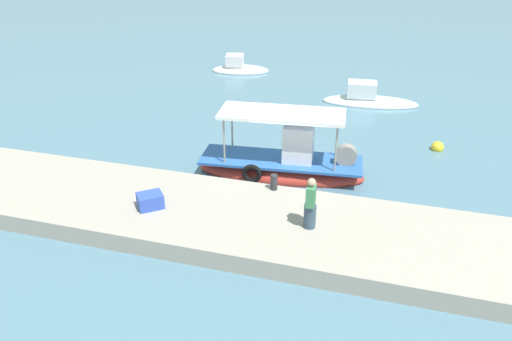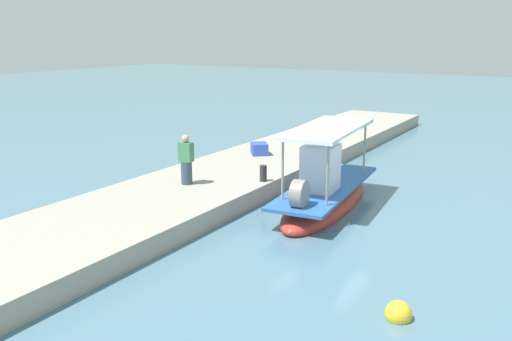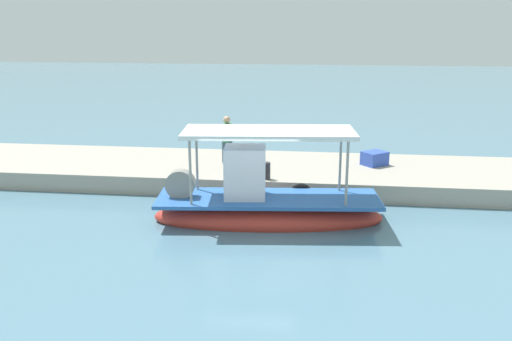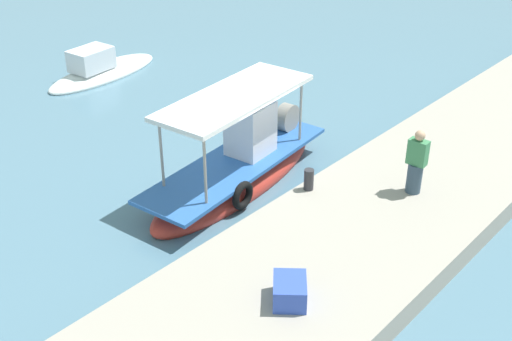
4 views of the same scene
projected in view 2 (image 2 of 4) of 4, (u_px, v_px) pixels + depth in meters
name	position (u px, v px, depth m)	size (l,w,h in m)	color
ground_plane	(323.00, 210.00, 17.27)	(120.00, 120.00, 0.00)	slate
dock_quay	(216.00, 183.00, 19.25)	(36.00, 4.25, 0.60)	#A39B8D
main_fishing_boat	(325.00, 193.00, 17.45)	(6.46, 2.40, 2.92)	red
fisherman_near_bollard	(186.00, 162.00, 17.84)	(0.38, 0.47, 1.63)	#35495B
mooring_bollard	(263.00, 173.00, 18.29)	(0.24, 0.24, 0.54)	#2D2D33
cargo_crate	(259.00, 149.00, 22.31)	(0.78, 0.62, 0.47)	#3250BA
marker_buoy	(398.00, 314.00, 10.70)	(0.53, 0.53, 0.53)	yellow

